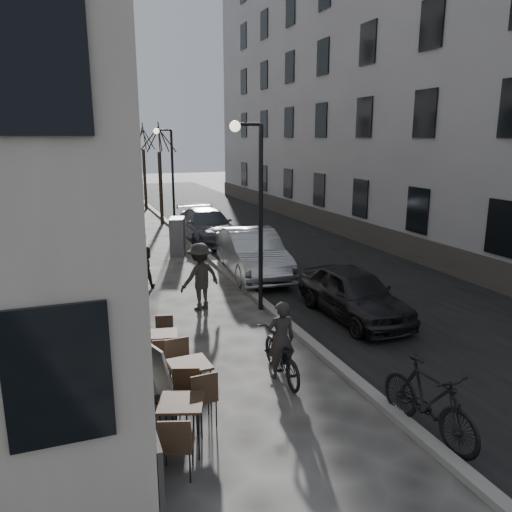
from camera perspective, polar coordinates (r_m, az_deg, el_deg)
ground at (r=9.19m, az=14.66°, el=-17.72°), size 120.00×120.00×0.00m
road at (r=24.38m, az=0.60°, el=2.39°), size 7.30×60.00×0.00m
kerb at (r=23.34m, az=-7.80°, el=1.90°), size 0.25×60.00×0.12m
building_left at (r=23.11m, az=-25.01°, el=20.52°), size 4.00×35.00×16.00m
building_right at (r=27.10m, az=12.21°, el=20.20°), size 4.00×35.00×16.00m
streetlamp_near at (r=13.24m, az=-0.15°, el=6.83°), size 0.90×0.28×5.09m
streetlamp_far at (r=24.81m, az=-9.92°, el=9.74°), size 0.90×0.28×5.09m
tree_near at (r=27.72m, az=-11.08°, el=13.18°), size 2.40×2.40×5.70m
tree_far at (r=33.66m, az=-12.82°, el=13.11°), size 2.40×2.40×5.70m
bistro_set_a at (r=8.06m, az=-8.49°, el=-18.06°), size 0.94×1.69×0.96m
bistro_set_b at (r=9.15m, az=-7.53°, el=-13.89°), size 0.72×1.69×0.98m
bistro_set_c at (r=10.79m, az=-10.46°, el=-10.01°), size 0.68×1.47×0.84m
sign_board at (r=9.29m, az=-10.71°, el=-13.78°), size 0.60×0.75×1.18m
utility_cabinet at (r=20.49m, az=-8.97°, el=2.24°), size 0.82×1.12×1.51m
bicycle at (r=10.09m, az=2.86°, el=-11.17°), size 0.72×1.88×0.97m
cyclist_rider at (r=9.97m, az=2.88°, el=-9.56°), size 0.60×0.41×1.59m
pedestrian_near at (r=16.16m, az=-13.05°, el=-0.53°), size 0.88×0.70×1.76m
pedestrian_mid at (r=13.84m, az=-6.41°, el=-2.35°), size 1.38×1.08×1.88m
pedestrian_far at (r=18.63m, az=-15.45°, el=1.28°), size 1.15×0.69×1.83m
car_near at (r=13.43m, az=11.11°, el=-4.19°), size 1.67×3.99×1.35m
car_mid at (r=17.20m, az=-0.41°, el=0.36°), size 2.08×4.92×1.58m
car_far at (r=22.92m, az=-5.62°, el=3.47°), size 2.08×5.07×1.47m
moped at (r=8.69m, az=19.12°, el=-15.30°), size 0.78×2.11×1.24m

